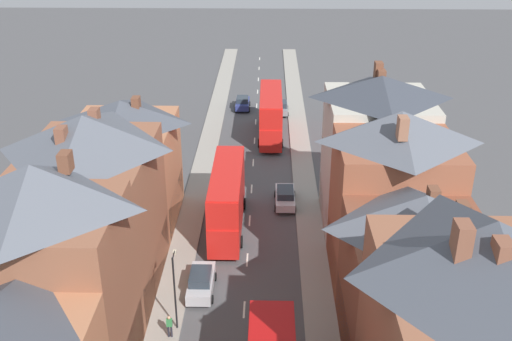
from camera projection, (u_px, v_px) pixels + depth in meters
pavement_left at (200, 178)px, 58.70m from camera, size 2.20×104.00×0.14m
pavement_right at (304, 179)px, 58.50m from camera, size 2.20×104.00×0.14m
centre_line_dashes at (252, 189)px, 56.82m from camera, size 0.14×97.80×0.01m
terrace_row_left at (52, 292)px, 32.57m from camera, size 8.00×45.44×13.62m
terrace_row_right at (429, 294)px, 31.92m from camera, size 8.00×45.30×14.82m
double_decker_bus_mid_street at (271, 114)px, 67.40m from camera, size 2.74×10.80×5.30m
double_decker_bus_far_approaching at (227, 198)px, 49.13m from camera, size 2.74×10.80×5.30m
car_near_blue at (285, 196)px, 53.68m from camera, size 1.90×4.39×1.61m
car_near_silver at (281, 107)px, 75.48m from camera, size 1.90×3.98×1.62m
car_parked_right_a at (201, 282)px, 41.99m from camera, size 1.90×4.29×1.71m
car_mid_white at (243, 103)px, 77.04m from camera, size 1.90×4.00×1.65m
pedestrian_mid_left at (169, 325)px, 37.54m from camera, size 0.36×0.22×1.61m
street_lamp at (175, 287)px, 37.50m from camera, size 0.20×1.12×5.50m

